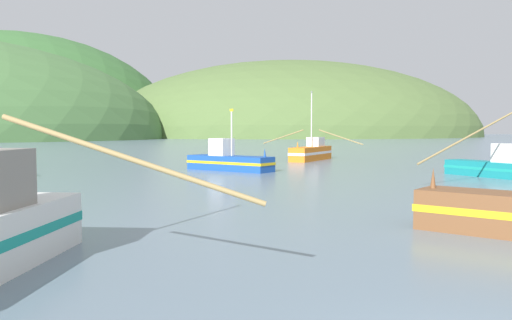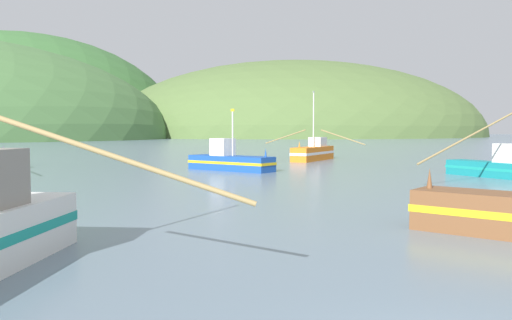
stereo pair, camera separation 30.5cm
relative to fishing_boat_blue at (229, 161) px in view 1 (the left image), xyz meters
The scene contains 4 objects.
hill_far_center 201.04m from the fishing_boat_blue, 71.99° to the left, with size 176.81×141.45×69.24m, color #516B38.
hill_mid_left 230.43m from the fishing_boat_blue, 107.00° to the left, with size 154.11×123.29×97.10m, color #386633.
fishing_boat_blue is the anchor object (origin of this frame).
fishing_boat_orange 16.01m from the fishing_boat_blue, 46.53° to the left, with size 8.97×7.66×7.49m.
Camera 1 is at (-4.51, -5.76, 3.38)m, focal length 35.98 mm.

